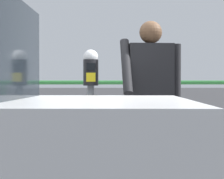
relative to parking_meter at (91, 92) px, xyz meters
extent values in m
cube|color=gray|center=(-0.10, 0.95, -1.08)|extent=(36.00, 2.69, 0.15)
cylinder|color=slate|center=(0.00, 0.00, -0.47)|extent=(0.07, 0.07, 1.07)
cylinder|color=black|center=(0.00, 0.00, 0.20)|extent=(0.15, 0.15, 0.26)
sphere|color=silver|center=(0.00, 0.00, 0.36)|extent=(0.15, 0.15, 0.15)
cube|color=black|center=(0.00, -0.08, 0.26)|extent=(0.08, 0.01, 0.07)
cube|color=yellow|center=(0.00, -0.08, 0.15)|extent=(0.09, 0.01, 0.09)
cylinder|color=#1E233F|center=(0.71, 0.03, -0.58)|extent=(0.15, 0.15, 0.85)
cylinder|color=#1E233F|center=(0.51, 0.01, -0.58)|extent=(0.15, 0.15, 0.85)
cube|color=black|center=(0.61, 0.02, 0.17)|extent=(0.46, 0.26, 0.64)
sphere|color=brown|center=(0.61, 0.02, 0.61)|extent=(0.23, 0.23, 0.23)
cylinder|color=black|center=(0.87, 0.04, 0.19)|extent=(0.09, 0.09, 0.60)
cylinder|color=black|center=(0.35, -0.14, 0.26)|extent=(0.12, 0.39, 0.57)
cylinder|color=#2D7A38|center=(-0.10, 2.18, 0.09)|extent=(24.00, 0.06, 0.06)
cylinder|color=#2D7A38|center=(-0.10, 2.18, -0.40)|extent=(24.00, 0.05, 0.05)
cylinder|color=#2D7A38|center=(-1.02, 2.18, -0.45)|extent=(0.06, 0.06, 1.10)
cylinder|color=#2D7A38|center=(0.82, 2.18, -0.45)|extent=(0.06, 0.06, 1.10)
camera|label=1|loc=(0.18, -4.40, 0.11)|focal=69.82mm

